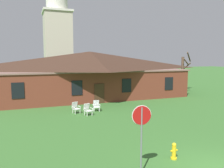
% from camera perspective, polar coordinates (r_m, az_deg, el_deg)
% --- Properties ---
extents(brick_building, '(22.84, 10.40, 5.57)m').
position_cam_1_polar(brick_building, '(28.01, -5.64, 2.72)').
color(brick_building, brown).
rests_on(brick_building, ground).
extents(dome_tower, '(5.18, 5.18, 19.03)m').
position_cam_1_polar(dome_tower, '(42.94, -13.78, 11.70)').
color(dome_tower, '#BCB29E').
rests_on(dome_tower, ground).
extents(stop_sign, '(0.80, 0.16, 2.85)m').
position_cam_1_polar(stop_sign, '(9.04, 7.61, -10.53)').
color(stop_sign, slate).
rests_on(stop_sign, ground).
extents(lawn_chair_by_porch, '(0.74, 0.79, 0.96)m').
position_cam_1_polar(lawn_chair_by_porch, '(19.49, -9.31, -5.95)').
color(lawn_chair_by_porch, silver).
rests_on(lawn_chair_by_porch, ground).
extents(lawn_chair_near_door, '(0.73, 0.78, 0.96)m').
position_cam_1_polar(lawn_chair_near_door, '(18.68, -6.30, -6.45)').
color(lawn_chair_near_door, silver).
rests_on(lawn_chair_near_door, ground).
extents(lawn_chair_left_end, '(0.72, 0.76, 0.96)m').
position_cam_1_polar(lawn_chair_left_end, '(20.07, -4.06, -5.52)').
color(lawn_chair_left_end, white).
rests_on(lawn_chair_left_end, ground).
extents(bare_tree_beside_building, '(1.77, 2.28, 5.58)m').
position_cam_1_polar(bare_tree_beside_building, '(31.48, 17.75, 2.72)').
color(bare_tree_beside_building, brown).
rests_on(bare_tree_beside_building, ground).
extents(fire_hydrant, '(0.36, 0.28, 0.79)m').
position_cam_1_polar(fire_hydrant, '(11.20, 15.63, -16.31)').
color(fire_hydrant, gold).
rests_on(fire_hydrant, ground).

